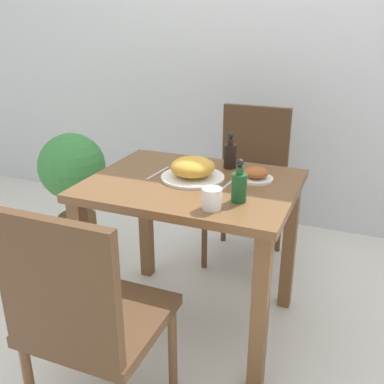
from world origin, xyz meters
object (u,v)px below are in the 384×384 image
(drink_cup, at_px, (212,199))
(potted_plant_left, at_px, (73,181))
(chair_near, at_px, (86,316))
(chair_far, at_px, (249,176))
(side_plate, at_px, (256,175))
(food_plate, at_px, (193,169))
(sauce_bottle, at_px, (230,154))
(condiment_bottle, at_px, (239,186))

(drink_cup, distance_m, potted_plant_left, 1.22)
(chair_near, xyz_separation_m, drink_cup, (0.25, 0.48, 0.26))
(chair_far, distance_m, side_plate, 0.69)
(food_plate, distance_m, sauce_bottle, 0.23)
(chair_far, distance_m, food_plate, 0.76)
(chair_near, xyz_separation_m, condiment_bottle, (0.32, 0.58, 0.28))
(drink_cup, relative_size, potted_plant_left, 0.10)
(potted_plant_left, bearing_deg, side_plate, -10.11)
(chair_far, relative_size, drink_cup, 11.16)
(chair_near, bearing_deg, drink_cup, -117.41)
(chair_near, relative_size, sauce_bottle, 5.24)
(sauce_bottle, bearing_deg, food_plate, -117.88)
(sauce_bottle, relative_size, condiment_bottle, 1.00)
(side_plate, relative_size, sauce_bottle, 0.86)
(chair_far, xyz_separation_m, potted_plant_left, (-0.93, -0.42, -0.02))
(sauce_bottle, bearing_deg, side_plate, -36.74)
(drink_cup, relative_size, sauce_bottle, 0.47)
(food_plate, height_order, potted_plant_left, food_plate)
(side_plate, bearing_deg, chair_far, 106.94)
(chair_near, distance_m, sauce_bottle, 1.01)
(food_plate, xyz_separation_m, sauce_bottle, (0.11, 0.20, 0.02))
(potted_plant_left, bearing_deg, food_plate, -18.38)
(chair_far, relative_size, sauce_bottle, 5.24)
(chair_far, xyz_separation_m, drink_cup, (0.11, -0.98, 0.26))
(food_plate, distance_m, potted_plant_left, 0.95)
(side_plate, bearing_deg, chair_near, -111.07)
(food_plate, bearing_deg, drink_cup, -55.75)
(food_plate, bearing_deg, condiment_bottle, -33.33)
(chair_far, distance_m, potted_plant_left, 1.02)
(sauce_bottle, height_order, condiment_bottle, same)
(chair_near, height_order, condiment_bottle, chair_near)
(side_plate, xyz_separation_m, potted_plant_left, (-1.12, 0.20, -0.25))
(chair_near, xyz_separation_m, potted_plant_left, (-0.80, 1.04, -0.02))
(chair_near, xyz_separation_m, side_plate, (0.32, 0.84, 0.24))
(chair_far, bearing_deg, chair_near, -95.23)
(side_plate, height_order, condiment_bottle, condiment_bottle)
(drink_cup, xyz_separation_m, potted_plant_left, (-1.05, 0.56, -0.27))
(food_plate, xyz_separation_m, potted_plant_left, (-0.86, 0.29, -0.27))
(side_plate, bearing_deg, food_plate, -161.88)
(chair_far, xyz_separation_m, food_plate, (-0.07, -0.71, 0.26))
(chair_far, bearing_deg, side_plate, -73.06)
(food_plate, distance_m, drink_cup, 0.33)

